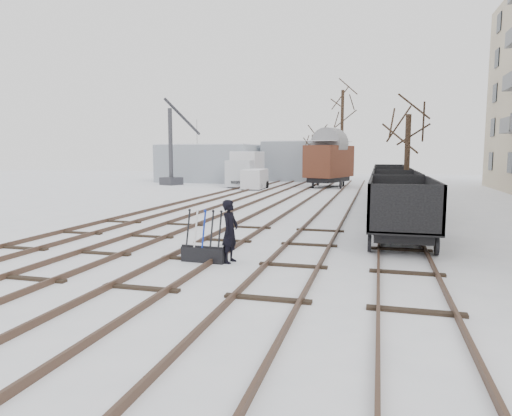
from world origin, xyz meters
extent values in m
plane|color=white|center=(0.00, 0.00, 0.00)|extent=(120.00, 120.00, 0.00)
cube|color=black|center=(-6.72, 14.00, 0.07)|extent=(0.07, 52.00, 0.15)
cube|color=black|center=(-5.28, 14.00, 0.07)|extent=(0.07, 52.00, 0.15)
cube|color=black|center=(-6.00, 2.00, 0.03)|extent=(1.90, 0.20, 0.08)
cube|color=black|center=(-3.72, 14.00, 0.07)|extent=(0.07, 52.00, 0.15)
cube|color=black|center=(-2.28, 14.00, 0.07)|extent=(0.07, 52.00, 0.15)
cube|color=black|center=(-3.00, 2.00, 0.03)|extent=(1.90, 0.20, 0.08)
cube|color=black|center=(-0.72, 14.00, 0.07)|extent=(0.07, 52.00, 0.15)
cube|color=black|center=(0.72, 14.00, 0.07)|extent=(0.07, 52.00, 0.15)
cube|color=black|center=(0.00, 2.00, 0.03)|extent=(1.90, 0.20, 0.08)
cube|color=black|center=(2.28, 14.00, 0.07)|extent=(0.07, 52.00, 0.15)
cube|color=black|center=(3.72, 14.00, 0.07)|extent=(0.07, 52.00, 0.15)
cube|color=black|center=(3.00, 2.00, 0.03)|extent=(1.90, 0.20, 0.08)
cube|color=black|center=(5.28, 14.00, 0.07)|extent=(0.07, 52.00, 0.15)
cube|color=black|center=(6.72, 14.00, 0.07)|extent=(0.07, 52.00, 0.15)
cube|color=black|center=(6.00, 2.00, 0.03)|extent=(1.90, 0.20, 0.08)
cube|color=#949EA7|center=(-13.00, 36.00, 2.00)|extent=(10.00, 8.00, 4.00)
cube|color=white|center=(-13.00, 36.00, 4.05)|extent=(9.80, 7.84, 0.10)
cube|color=#949EA7|center=(-4.00, 40.00, 2.20)|extent=(7.00, 6.00, 4.40)
cube|color=white|center=(-4.00, 40.00, 4.45)|extent=(6.86, 5.88, 0.10)
cube|color=black|center=(0.41, -0.08, 0.22)|extent=(1.32, 0.50, 0.44)
cube|color=black|center=(0.41, -0.08, 0.46)|extent=(1.32, 0.38, 0.06)
cube|color=white|center=(0.41, -0.08, 0.50)|extent=(1.26, 0.34, 0.03)
cylinder|color=black|center=(-0.09, -0.05, 0.95)|extent=(0.07, 0.32, 1.08)
cylinder|color=silver|center=(0.16, -0.06, 0.95)|extent=(0.07, 0.32, 1.08)
cylinder|color=#0B2393|center=(0.41, -0.08, 0.95)|extent=(0.07, 0.32, 1.08)
cylinder|color=black|center=(0.66, -0.09, 0.95)|extent=(0.07, 0.32, 1.08)
cylinder|color=black|center=(0.91, -0.11, 0.95)|extent=(0.07, 0.32, 1.08)
imported|color=black|center=(1.16, 0.02, 0.90)|extent=(0.51, 0.71, 1.81)
cube|color=black|center=(6.00, 4.29, 0.59)|extent=(1.75, 4.81, 0.36)
cube|color=black|center=(6.00, 4.29, 0.77)|extent=(2.18, 5.46, 0.11)
cube|color=black|center=(4.95, 4.29, 1.50)|extent=(0.09, 5.46, 1.46)
cube|color=black|center=(7.05, 4.29, 1.50)|extent=(0.09, 5.46, 1.46)
cube|color=white|center=(6.00, 4.29, 0.86)|extent=(1.97, 5.24, 0.05)
cylinder|color=black|center=(5.00, 2.54, 0.32)|extent=(0.11, 0.64, 0.64)
cylinder|color=black|center=(7.00, 6.03, 0.32)|extent=(0.11, 0.64, 0.64)
cube|color=black|center=(6.00, 10.69, 0.59)|extent=(1.75, 4.81, 0.36)
cube|color=black|center=(6.00, 10.69, 0.77)|extent=(2.18, 5.46, 0.11)
cube|color=black|center=(4.95, 10.69, 1.50)|extent=(0.09, 5.46, 1.46)
cube|color=black|center=(7.05, 10.69, 1.50)|extent=(0.09, 5.46, 1.46)
cube|color=white|center=(6.00, 10.69, 0.86)|extent=(1.97, 5.24, 0.05)
cylinder|color=black|center=(5.00, 8.94, 0.32)|extent=(0.11, 0.64, 0.64)
cylinder|color=black|center=(7.00, 12.43, 0.32)|extent=(0.11, 0.64, 0.64)
cube|color=black|center=(6.00, 17.09, 0.59)|extent=(1.75, 4.81, 0.36)
cube|color=black|center=(6.00, 17.09, 0.77)|extent=(2.18, 5.46, 0.11)
cube|color=black|center=(4.95, 17.09, 1.50)|extent=(0.09, 5.46, 1.46)
cube|color=black|center=(7.05, 17.09, 1.50)|extent=(0.09, 5.46, 1.46)
cube|color=white|center=(6.00, 17.09, 0.86)|extent=(1.97, 5.24, 0.05)
cylinder|color=black|center=(5.00, 15.34, 0.32)|extent=(0.11, 0.64, 0.64)
cylinder|color=black|center=(7.00, 18.83, 0.32)|extent=(0.11, 0.64, 0.64)
cube|color=black|center=(6.00, 23.49, 0.59)|extent=(1.75, 4.81, 0.36)
cube|color=black|center=(6.00, 23.49, 0.77)|extent=(2.18, 5.46, 0.11)
cube|color=black|center=(4.95, 23.49, 1.50)|extent=(0.09, 5.46, 1.46)
cube|color=black|center=(7.05, 23.49, 1.50)|extent=(0.09, 5.46, 1.46)
cube|color=white|center=(6.00, 23.49, 0.86)|extent=(1.97, 5.24, 0.05)
cylinder|color=black|center=(5.00, 21.74, 0.32)|extent=(0.11, 0.64, 0.64)
cylinder|color=black|center=(7.00, 25.23, 0.32)|extent=(0.11, 0.64, 0.64)
cube|color=black|center=(0.79, 30.29, 0.72)|extent=(3.56, 5.29, 0.44)
cube|color=#4C2417|center=(0.79, 30.29, 2.38)|extent=(4.27, 6.09, 2.88)
cube|color=white|center=(0.79, 30.29, 4.20)|extent=(3.93, 5.74, 0.04)
cylinder|color=black|center=(-0.43, 28.52, 0.39)|extent=(0.13, 0.77, 0.77)
cylinder|color=black|center=(2.00, 32.06, 0.39)|extent=(0.13, 0.77, 0.77)
cube|color=black|center=(-7.15, 30.18, 0.52)|extent=(1.56, 7.30, 0.29)
cube|color=#ACB0B6|center=(-7.15, 27.51, 1.29)|extent=(2.40, 2.04, 2.38)
cube|color=silver|center=(-7.15, 30.94, 1.91)|extent=(2.67, 5.09, 2.67)
cube|color=white|center=(-7.15, 30.94, 3.26)|extent=(2.61, 4.99, 0.04)
cylinder|color=black|center=(-8.20, 27.70, 0.48)|extent=(0.29, 0.95, 0.95)
cylinder|color=black|center=(-6.10, 32.85, 0.48)|extent=(0.29, 0.95, 0.95)
cube|color=silver|center=(-5.25, 26.39, 0.89)|extent=(1.88, 3.98, 1.60)
cube|color=white|center=(-5.25, 26.39, 1.70)|extent=(1.83, 3.89, 0.04)
cylinder|color=black|center=(-6.05, 25.15, 0.31)|extent=(0.20, 0.62, 0.62)
cylinder|color=black|center=(-4.45, 27.63, 0.31)|extent=(0.20, 0.62, 0.62)
cube|color=#333338|center=(-14.60, 29.24, 0.37)|extent=(2.20, 2.20, 0.75)
cylinder|color=#333338|center=(-14.60, 29.24, 3.73)|extent=(0.41, 0.41, 7.46)
cylinder|color=#333338|center=(-14.60, 30.92, 6.72)|extent=(2.11, 4.48, 3.44)
cylinder|color=black|center=(-14.60, 32.87, 4.48)|extent=(0.04, 0.04, 4.20)
cylinder|color=black|center=(6.70, 14.29, 2.61)|extent=(0.30, 0.30, 5.23)
cylinder|color=black|center=(-1.49, 35.76, 2.52)|extent=(0.30, 0.30, 5.04)
cylinder|color=black|center=(1.71, 32.53, 4.53)|extent=(0.30, 0.30, 9.06)
camera|label=1|loc=(5.21, -12.17, 3.12)|focal=32.00mm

